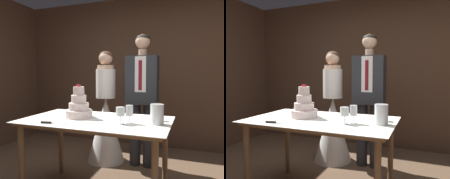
{
  "view_description": "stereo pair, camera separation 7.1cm",
  "coord_description": "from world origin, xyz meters",
  "views": [
    {
      "loc": [
        0.67,
        -1.64,
        1.27
      ],
      "look_at": [
        -0.24,
        0.8,
        1.08
      ],
      "focal_mm": 35.0,
      "sensor_mm": 36.0,
      "label": 1
    },
    {
      "loc": [
        0.73,
        -1.62,
        1.27
      ],
      "look_at": [
        -0.24,
        0.8,
        1.08
      ],
      "focal_mm": 35.0,
      "sensor_mm": 36.0,
      "label": 2
    }
  ],
  "objects": [
    {
      "name": "tiered_cake",
      "position": [
        -0.45,
        0.37,
        0.92
      ],
      "size": [
        0.28,
        0.28,
        0.35
      ],
      "color": "beige",
      "rests_on": "cake_table"
    },
    {
      "name": "wine_glass_near",
      "position": [
        0.13,
        0.28,
        0.92
      ],
      "size": [
        0.07,
        0.07,
        0.17
      ],
      "color": "silver",
      "rests_on": "cake_table"
    },
    {
      "name": "cake_knife",
      "position": [
        -0.52,
        0.02,
        0.82
      ],
      "size": [
        0.42,
        0.09,
        0.02
      ],
      "rotation": [
        0.0,
        0.0,
        0.16
      ],
      "color": "silver",
      "rests_on": "cake_table"
    },
    {
      "name": "groom",
      "position": [
        0.03,
        1.26,
        1.0
      ],
      "size": [
        0.42,
        0.25,
        1.8
      ],
      "color": "#282B30",
      "rests_on": "ground_plane"
    },
    {
      "name": "wine_glass_far",
      "position": [
        0.32,
        0.51,
        0.91
      ],
      "size": [
        0.08,
        0.08,
        0.15
      ],
      "color": "silver",
      "rests_on": "cake_table"
    },
    {
      "name": "bride",
      "position": [
        -0.5,
        1.26,
        0.58
      ],
      "size": [
        0.54,
        0.54,
        1.59
      ],
      "color": "white",
      "rests_on": "ground_plane"
    },
    {
      "name": "wall_back",
      "position": [
        0.0,
        2.22,
        1.3
      ],
      "size": [
        5.14,
        0.12,
        2.61
      ],
      "primitive_type": "cube",
      "color": "#513828",
      "rests_on": "ground_plane"
    },
    {
      "name": "hurricane_candle",
      "position": [
        0.37,
        0.34,
        0.9
      ],
      "size": [
        0.12,
        0.12,
        0.18
      ],
      "color": "silver",
      "rests_on": "cake_table"
    },
    {
      "name": "wine_glass_middle",
      "position": [
        0.06,
        0.23,
        0.92
      ],
      "size": [
        0.08,
        0.08,
        0.16
      ],
      "color": "silver",
      "rests_on": "cake_table"
    },
    {
      "name": "cake_table",
      "position": [
        -0.24,
        0.34,
        0.72
      ],
      "size": [
        1.48,
        0.85,
        0.81
      ],
      "color": "brown",
      "rests_on": "ground_plane"
    }
  ]
}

